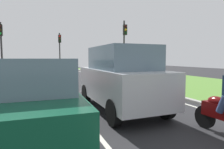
# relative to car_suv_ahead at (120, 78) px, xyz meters

# --- Properties ---
(ground_plane) EXTENTS (60.00, 60.00, 0.00)m
(ground_plane) POSITION_rel_car_suv_ahead_xyz_m (-0.75, 5.71, -1.17)
(ground_plane) COLOR #262628
(lane_line_center) EXTENTS (0.12, 32.00, 0.01)m
(lane_line_center) POSITION_rel_car_suv_ahead_xyz_m (-1.45, 5.71, -1.16)
(lane_line_center) COLOR silver
(lane_line_center) RESTS_ON ground
(lane_line_right_edge) EXTENTS (0.12, 32.00, 0.01)m
(lane_line_right_edge) POSITION_rel_car_suv_ahead_xyz_m (2.85, 5.71, -1.16)
(lane_line_right_edge) COLOR silver
(lane_line_right_edge) RESTS_ON ground
(grass_verge_right) EXTENTS (9.00, 48.00, 0.06)m
(grass_verge_right) POSITION_rel_car_suv_ahead_xyz_m (7.75, 5.71, -1.14)
(grass_verge_right) COLOR #548433
(grass_verge_right) RESTS_ON ground
(curb_right) EXTENTS (0.24, 48.00, 0.12)m
(curb_right) POSITION_rel_car_suv_ahead_xyz_m (3.35, 5.71, -1.11)
(curb_right) COLOR #9E9B93
(curb_right) RESTS_ON ground
(car_suv_ahead) EXTENTS (2.00, 4.52, 2.28)m
(car_suv_ahead) POSITION_rel_car_suv_ahead_xyz_m (0.00, 0.00, 0.00)
(car_suv_ahead) COLOR #B7BABF
(car_suv_ahead) RESTS_ON ground
(car_sedan_left_lane) EXTENTS (1.93, 4.35, 1.86)m
(car_sedan_left_lane) POSITION_rel_car_suv_ahead_xyz_m (-2.85, -1.79, -0.25)
(car_sedan_left_lane) COLOR #0C472D
(car_sedan_left_lane) RESTS_ON ground
(car_hatchback_far) EXTENTS (1.75, 3.71, 1.78)m
(car_hatchback_far) POSITION_rel_car_suv_ahead_xyz_m (-3.37, 5.48, -0.28)
(car_hatchback_far) COLOR maroon
(car_hatchback_far) RESTS_ON ground
(traffic_light_near_right) EXTENTS (0.32, 0.50, 5.22)m
(traffic_light_near_right) POSITION_rel_car_suv_ahead_xyz_m (4.52, 9.38, 2.29)
(traffic_light_near_right) COLOR #2D2D2D
(traffic_light_near_right) RESTS_ON ground
(traffic_light_overhead_left) EXTENTS (0.32, 0.50, 4.79)m
(traffic_light_overhead_left) POSITION_rel_car_suv_ahead_xyz_m (-5.46, 11.56, 2.09)
(traffic_light_overhead_left) COLOR #2D2D2D
(traffic_light_overhead_left) RESTS_ON ground
(traffic_light_far_median) EXTENTS (0.32, 0.50, 4.84)m
(traffic_light_far_median) POSITION_rel_car_suv_ahead_xyz_m (-0.26, 17.06, 2.12)
(traffic_light_far_median) COLOR #2D2D2D
(traffic_light_far_median) RESTS_ON ground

